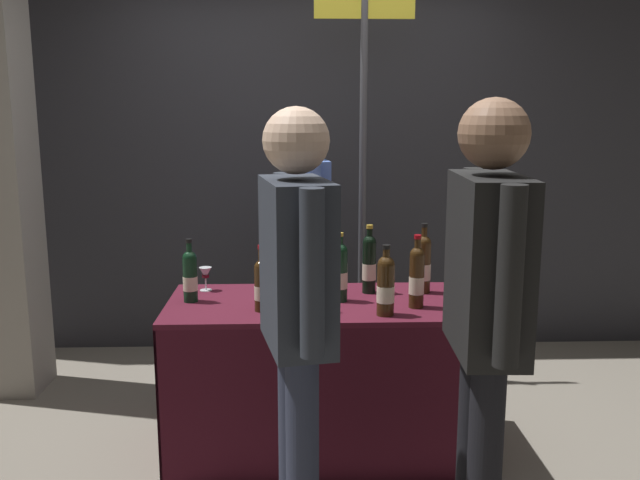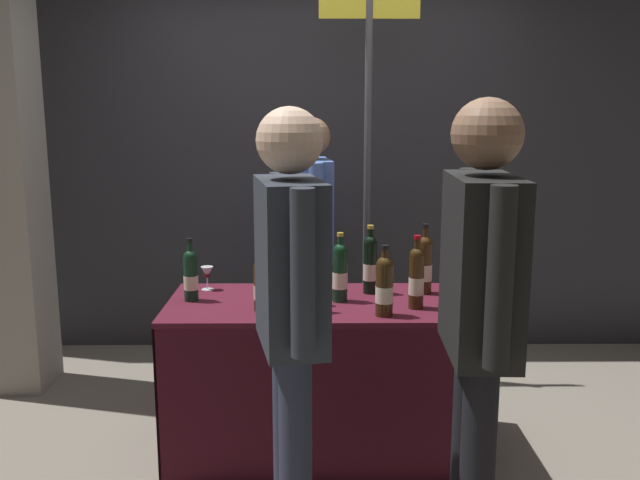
{
  "view_description": "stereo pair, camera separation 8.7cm",
  "coord_description": "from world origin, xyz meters",
  "px_view_note": "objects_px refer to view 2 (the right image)",
  "views": [
    {
      "loc": [
        -0.11,
        -3.19,
        1.68
      ],
      "look_at": [
        0.0,
        0.0,
        1.06
      ],
      "focal_mm": 38.7,
      "sensor_mm": 36.0,
      "label": 1
    },
    {
      "loc": [
        -0.02,
        -3.19,
        1.68
      ],
      "look_at": [
        0.0,
        0.0,
        1.06
      ],
      "focal_mm": 38.7,
      "sensor_mm": 36.0,
      "label": 2
    }
  ],
  "objects_px": {
    "concrete_pillar": "(1,128)",
    "display_bottle_0": "(313,271)",
    "featured_wine_bottle": "(416,277)",
    "wine_glass_near_vendor": "(207,273)",
    "flower_vase": "(295,278)",
    "booth_signpost": "(368,142)",
    "tasting_table": "(320,349)",
    "vendor_presenter": "(311,230)",
    "taster_foreground_right": "(291,298)"
  },
  "relations": [
    {
      "from": "vendor_presenter",
      "to": "taster_foreground_right",
      "type": "distance_m",
      "value": 1.61
    },
    {
      "from": "concrete_pillar",
      "to": "featured_wine_bottle",
      "type": "xyz_separation_m",
      "value": [
        2.27,
        -0.93,
        -0.65
      ]
    },
    {
      "from": "flower_vase",
      "to": "booth_signpost",
      "type": "xyz_separation_m",
      "value": [
        0.42,
        1.07,
        0.58
      ]
    },
    {
      "from": "tasting_table",
      "to": "vendor_presenter",
      "type": "relative_size",
      "value": 0.9
    },
    {
      "from": "taster_foreground_right",
      "to": "vendor_presenter",
      "type": "bearing_deg",
      "value": -13.27
    },
    {
      "from": "booth_signpost",
      "to": "wine_glass_near_vendor",
      "type": "bearing_deg",
      "value": -137.17
    },
    {
      "from": "flower_vase",
      "to": "taster_foreground_right",
      "type": "height_order",
      "value": "taster_foreground_right"
    },
    {
      "from": "taster_foreground_right",
      "to": "booth_signpost",
      "type": "relative_size",
      "value": 0.71
    },
    {
      "from": "tasting_table",
      "to": "display_bottle_0",
      "type": "xyz_separation_m",
      "value": [
        -0.04,
        0.08,
        0.37
      ]
    },
    {
      "from": "tasting_table",
      "to": "booth_signpost",
      "type": "relative_size",
      "value": 0.61
    },
    {
      "from": "tasting_table",
      "to": "vendor_presenter",
      "type": "height_order",
      "value": "vendor_presenter"
    },
    {
      "from": "display_bottle_0",
      "to": "wine_glass_near_vendor",
      "type": "height_order",
      "value": "display_bottle_0"
    },
    {
      "from": "display_bottle_0",
      "to": "vendor_presenter",
      "type": "height_order",
      "value": "vendor_presenter"
    },
    {
      "from": "tasting_table",
      "to": "flower_vase",
      "type": "relative_size",
      "value": 3.69
    },
    {
      "from": "booth_signpost",
      "to": "featured_wine_bottle",
      "type": "bearing_deg",
      "value": -82.73
    },
    {
      "from": "display_bottle_0",
      "to": "taster_foreground_right",
      "type": "distance_m",
      "value": 0.92
    },
    {
      "from": "concrete_pillar",
      "to": "featured_wine_bottle",
      "type": "relative_size",
      "value": 9.09
    },
    {
      "from": "concrete_pillar",
      "to": "booth_signpost",
      "type": "xyz_separation_m",
      "value": [
        2.12,
        0.21,
        -0.09
      ]
    },
    {
      "from": "featured_wine_bottle",
      "to": "booth_signpost",
      "type": "xyz_separation_m",
      "value": [
        -0.15,
        1.14,
        0.56
      ]
    },
    {
      "from": "tasting_table",
      "to": "vendor_presenter",
      "type": "xyz_separation_m",
      "value": [
        -0.05,
        0.78,
        0.45
      ]
    },
    {
      "from": "display_bottle_0",
      "to": "featured_wine_bottle",
      "type": "bearing_deg",
      "value": -22.37
    },
    {
      "from": "tasting_table",
      "to": "featured_wine_bottle",
      "type": "xyz_separation_m",
      "value": [
        0.44,
        -0.12,
        0.39
      ]
    },
    {
      "from": "tasting_table",
      "to": "flower_vase",
      "type": "distance_m",
      "value": 0.39
    },
    {
      "from": "tasting_table",
      "to": "booth_signpost",
      "type": "distance_m",
      "value": 1.43
    },
    {
      "from": "tasting_table",
      "to": "flower_vase",
      "type": "height_order",
      "value": "flower_vase"
    },
    {
      "from": "flower_vase",
      "to": "vendor_presenter",
      "type": "bearing_deg",
      "value": 84.94
    },
    {
      "from": "concrete_pillar",
      "to": "display_bottle_0",
      "type": "distance_m",
      "value": 2.05
    },
    {
      "from": "wine_glass_near_vendor",
      "to": "taster_foreground_right",
      "type": "bearing_deg",
      "value": -66.15
    },
    {
      "from": "featured_wine_bottle",
      "to": "vendor_presenter",
      "type": "distance_m",
      "value": 1.02
    },
    {
      "from": "featured_wine_bottle",
      "to": "display_bottle_0",
      "type": "height_order",
      "value": "featured_wine_bottle"
    },
    {
      "from": "wine_glass_near_vendor",
      "to": "vendor_presenter",
      "type": "bearing_deg",
      "value": 46.66
    },
    {
      "from": "flower_vase",
      "to": "taster_foreground_right",
      "type": "distance_m",
      "value": 0.79
    },
    {
      "from": "tasting_table",
      "to": "wine_glass_near_vendor",
      "type": "height_order",
      "value": "wine_glass_near_vendor"
    },
    {
      "from": "display_bottle_0",
      "to": "flower_vase",
      "type": "xyz_separation_m",
      "value": [
        -0.08,
        -0.13,
        -0.0
      ]
    },
    {
      "from": "concrete_pillar",
      "to": "display_bottle_0",
      "type": "height_order",
      "value": "concrete_pillar"
    },
    {
      "from": "featured_wine_bottle",
      "to": "wine_glass_near_vendor",
      "type": "relative_size",
      "value": 2.85
    },
    {
      "from": "display_bottle_0",
      "to": "flower_vase",
      "type": "height_order",
      "value": "flower_vase"
    },
    {
      "from": "vendor_presenter",
      "to": "display_bottle_0",
      "type": "bearing_deg",
      "value": -5.62
    },
    {
      "from": "flower_vase",
      "to": "concrete_pillar",
      "type": "bearing_deg",
      "value": 153.18
    },
    {
      "from": "wine_glass_near_vendor",
      "to": "vendor_presenter",
      "type": "relative_size",
      "value": 0.07
    },
    {
      "from": "wine_glass_near_vendor",
      "to": "booth_signpost",
      "type": "xyz_separation_m",
      "value": [
        0.87,
        0.81,
        0.62
      ]
    },
    {
      "from": "concrete_pillar",
      "to": "tasting_table",
      "type": "height_order",
      "value": "concrete_pillar"
    },
    {
      "from": "tasting_table",
      "to": "taster_foreground_right",
      "type": "distance_m",
      "value": 0.97
    },
    {
      "from": "flower_vase",
      "to": "booth_signpost",
      "type": "relative_size",
      "value": 0.17
    },
    {
      "from": "featured_wine_bottle",
      "to": "taster_foreground_right",
      "type": "bearing_deg",
      "value": -127.83
    },
    {
      "from": "flower_vase",
      "to": "vendor_presenter",
      "type": "distance_m",
      "value": 0.83
    },
    {
      "from": "vendor_presenter",
      "to": "taster_foreground_right",
      "type": "relative_size",
      "value": 0.96
    },
    {
      "from": "tasting_table",
      "to": "booth_signpost",
      "type": "bearing_deg",
      "value": 73.78
    },
    {
      "from": "concrete_pillar",
      "to": "booth_signpost",
      "type": "relative_size",
      "value": 1.31
    },
    {
      "from": "vendor_presenter",
      "to": "featured_wine_bottle",
      "type": "bearing_deg",
      "value": 22.22
    }
  ]
}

